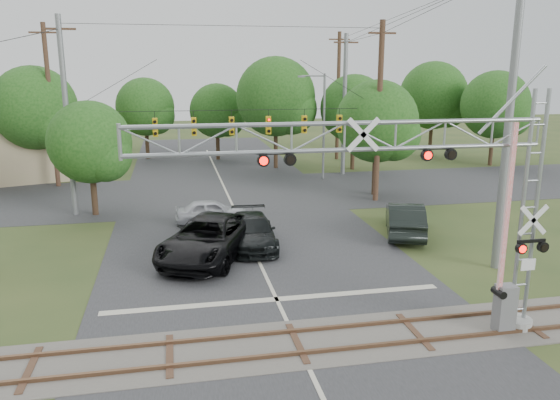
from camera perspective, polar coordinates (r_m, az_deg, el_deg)
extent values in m
plane|color=#2F411E|center=(16.32, 3.49, -18.10)|extent=(160.00, 160.00, 0.00)
cube|color=#2C2C2F|center=(25.19, -2.31, -6.28)|extent=(14.00, 90.00, 0.02)
cube|color=#2C2C2F|center=(38.55, -5.57, 0.71)|extent=(90.00, 12.00, 0.02)
cube|color=#534D48|center=(17.99, 1.82, -14.78)|extent=(90.00, 3.20, 0.05)
cube|color=brown|center=(17.35, 2.38, -15.68)|extent=(90.00, 0.12, 0.14)
cube|color=brown|center=(18.58, 1.31, -13.56)|extent=(90.00, 0.12, 0.14)
cylinder|color=gray|center=(20.60, 23.48, -11.68)|extent=(1.00, 1.00, 0.33)
cube|color=silver|center=(19.52, 24.51, -6.16)|extent=(0.50, 0.03, 0.39)
cube|color=slate|center=(19.82, 22.42, -10.48)|extent=(0.61, 0.50, 1.66)
cube|color=red|center=(18.60, 22.64, -1.03)|extent=(0.16, 0.10, 5.54)
cylinder|color=gray|center=(34.04, -21.36, 7.93)|extent=(0.32, 0.32, 11.50)
cylinder|color=#3D2B1C|center=(36.01, 10.29, 8.89)|extent=(0.36, 0.36, 11.50)
cylinder|color=black|center=(33.70, -5.11, 9.33)|extent=(19.00, 0.03, 0.03)
cube|color=#C69C0D|center=(33.74, -16.82, 7.20)|extent=(0.30, 0.30, 1.10)
cube|color=#C69C0D|center=(33.60, -12.91, 7.41)|extent=(0.30, 0.30, 1.10)
cube|color=#C69C0D|center=(33.61, -8.98, 7.59)|extent=(0.30, 0.30, 1.10)
cube|color=#C69C0D|center=(33.78, -5.07, 7.73)|extent=(0.30, 0.30, 1.10)
cube|color=#C69C0D|center=(34.10, -1.22, 7.83)|extent=(0.30, 0.30, 1.10)
cube|color=#C69C0D|center=(34.57, 2.55, 7.90)|extent=(0.30, 0.30, 1.10)
cube|color=#C69C0D|center=(35.18, 6.20, 7.94)|extent=(0.30, 0.30, 1.10)
imported|color=black|center=(25.38, -7.48, -3.98)|extent=(5.74, 7.57, 1.91)
imported|color=black|center=(26.91, -2.88, -3.29)|extent=(2.39, 5.34, 1.52)
imported|color=#B1B2B9|center=(31.11, -7.17, -1.18)|extent=(4.12, 1.76, 1.39)
imported|color=black|center=(29.43, 12.93, -1.93)|extent=(3.53, 5.57, 1.73)
cylinder|color=gray|center=(42.95, 4.60, 7.58)|extent=(0.18, 0.18, 8.20)
cylinder|color=gray|center=(42.48, 3.49, 12.83)|extent=(1.82, 0.11, 0.11)
cube|color=slate|center=(42.26, 2.26, 12.78)|extent=(0.55, 0.23, 0.14)
cylinder|color=#3D2B1C|center=(43.19, -22.82, 8.95)|extent=(0.34, 0.34, 11.71)
cube|color=#3D2B1C|center=(43.17, -23.47, 15.77)|extent=(2.00, 0.12, 0.12)
cylinder|color=gray|center=(44.98, 6.74, 9.76)|extent=(0.34, 0.34, 11.25)
cube|color=#3D2B1C|center=(44.93, 6.92, 16.03)|extent=(2.00, 0.12, 0.12)
cylinder|color=gray|center=(24.73, 22.82, 7.94)|extent=(0.34, 0.34, 13.16)
cylinder|color=#3D2B1C|center=(52.69, 6.09, 10.66)|extent=(0.34, 0.34, 11.86)
cube|color=#3D2B1C|center=(52.69, 6.24, 16.35)|extent=(2.00, 0.12, 0.12)
cylinder|color=#3C2A1B|center=(45.56, -23.82, 4.18)|extent=(0.36, 0.36, 4.04)
sphere|color=#1A4814|center=(45.17, -24.27, 8.77)|extent=(6.24, 6.24, 6.24)
cylinder|color=#3C2A1B|center=(34.25, -18.89, 1.04)|extent=(0.36, 0.36, 3.11)
sphere|color=#1A4814|center=(33.79, -19.25, 5.73)|extent=(4.81, 4.81, 4.81)
cylinder|color=#3C2A1B|center=(54.44, -13.72, 6.05)|extent=(0.36, 0.36, 3.55)
sphere|color=#1A4814|center=(54.13, -13.92, 9.44)|extent=(5.49, 5.49, 5.49)
cylinder|color=#3C2A1B|center=(52.85, -6.52, 6.00)|extent=(0.36, 0.36, 3.31)
sphere|color=#1A4814|center=(52.54, -6.61, 9.25)|extent=(5.12, 5.12, 5.12)
cylinder|color=#3C2A1B|center=(47.95, -0.45, 5.97)|extent=(0.36, 0.36, 4.40)
sphere|color=#1A4814|center=(47.59, -0.46, 10.75)|extent=(6.80, 6.80, 6.80)
cylinder|color=#3C2A1B|center=(38.21, 9.89, 3.20)|extent=(0.36, 0.36, 3.61)
sphere|color=#1A4814|center=(37.77, 10.09, 8.10)|extent=(5.58, 5.58, 5.58)
cylinder|color=#3C2A1B|center=(47.81, 7.61, 5.42)|extent=(0.36, 0.36, 3.72)
sphere|color=#1A4814|center=(47.46, 7.74, 9.46)|extent=(5.75, 5.75, 5.75)
cylinder|color=#3C2A1B|center=(56.55, 15.47, 6.57)|extent=(0.36, 0.36, 4.25)
sphere|color=#1A4814|center=(56.24, 15.72, 10.48)|extent=(6.57, 6.57, 6.57)
cylinder|color=#3C2A1B|center=(52.83, 21.24, 5.46)|extent=(0.36, 0.36, 3.86)
sphere|color=#1A4814|center=(52.51, 21.57, 9.25)|extent=(5.97, 5.97, 5.97)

